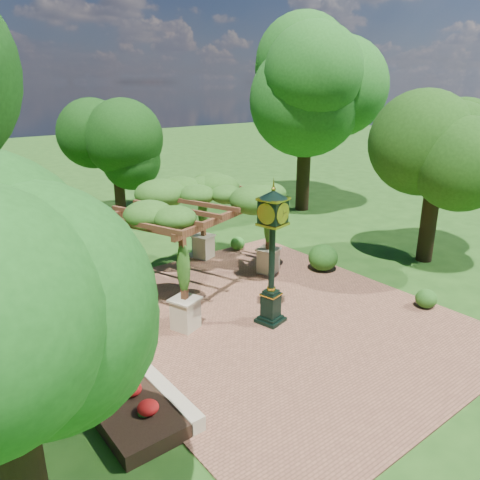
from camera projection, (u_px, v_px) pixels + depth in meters
ground at (291, 330)px, 14.04m from camera, size 120.00×120.00×0.00m
brick_plaza at (269, 317)px, 14.78m from camera, size 10.00×12.00×0.04m
border_wall at (144, 372)px, 11.67m from camera, size 0.35×5.00×0.40m
flower_bed at (110, 387)px, 11.15m from camera, size 1.50×5.00×0.36m
pedestal_clock at (272, 245)px, 13.68m from camera, size 1.01×1.01×4.24m
pergola at (194, 205)px, 15.97m from camera, size 6.87×5.52×3.75m
sundial at (195, 247)px, 19.87m from camera, size 0.65×0.65×1.00m
shrub_front at (426, 299)px, 15.30m from camera, size 0.85×0.85×0.62m
shrub_mid at (323, 258)px, 18.30m from camera, size 1.41×1.41×1.03m
shrub_back at (238, 243)px, 20.61m from camera, size 0.84×0.84×0.57m
tree_north at (116, 145)px, 24.22m from camera, size 3.64×3.64×5.79m
tree_east_far at (307, 87)px, 25.25m from camera, size 5.51×5.51×9.90m
tree_east_near at (440, 134)px, 17.94m from camera, size 4.01×4.01×7.56m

